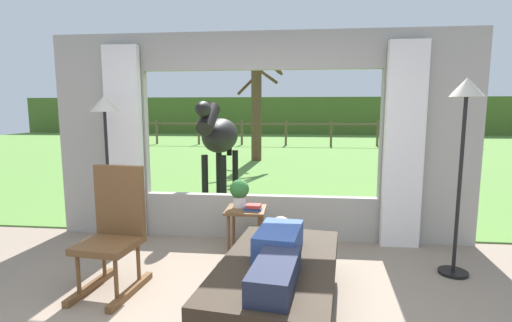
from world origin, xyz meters
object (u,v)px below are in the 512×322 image
Objects in this scene: floor_lamp_left at (105,126)px; rocking_chair at (114,230)px; recliner_sofa at (278,284)px; reclining_person at (278,251)px; side_table at (246,217)px; pasture_tree at (257,106)px; horse at (219,137)px; floor_lamp_right at (465,117)px; book_stack at (253,207)px; potted_plant at (239,191)px.

rocking_chair is at bearing -60.70° from floor_lamp_left.
recliner_sofa is 0.31m from reclining_person.
pasture_tree is at bearing 94.93° from side_table.
reclining_person is at bearing -71.28° from side_table.
recliner_sofa is 0.99× the size of horse.
floor_lamp_right reaches higher than reclining_person.
rocking_chair is at bearing -169.10° from floor_lamp_right.
book_stack is 2.62m from horse.
reclining_person is 2.19m from floor_lamp_right.
floor_lamp_left is at bearing -179.19° from potted_plant.
recliner_sofa is 1.25× the size of reclining_person.
rocking_chair is 1.47m from book_stack.
horse is at bearing 116.00° from reclining_person.
floor_lamp_right reaches higher than recliner_sofa.
side_table is at bearing -85.07° from pasture_tree.
potted_plant is 1.64× the size of book_stack.
floor_lamp_right is (3.76, -0.37, 0.11)m from floor_lamp_left.
horse is 0.50× the size of pasture_tree.
floor_lamp_right is at bearing -5.62° from floor_lamp_left.
potted_plant reaches higher than reclining_person.
book_stack is 0.05× the size of pasture_tree.
rocking_chair is 0.58× the size of floor_lamp_right.
book_stack is at bearing -32.39° from side_table.
book_stack is at bearing 113.79° from recliner_sofa.
reclining_person is 0.75× the size of floor_lamp_right.
recliner_sofa is 1.28m from side_table.
potted_plant is at bearing 51.81° from rocking_chair.
reclining_person is at bearing 113.10° from horse.
side_table is (1.07, 0.95, -0.12)m from rocking_chair.
book_stack is at bearing 43.89° from rocking_chair.
floor_lamp_right is (2.04, -0.28, 1.00)m from book_stack.
pasture_tree is (-0.66, 7.66, 1.30)m from side_table.
book_stack is 0.11× the size of horse.
potted_plant is (-0.08, 0.06, 0.28)m from side_table.
floor_lamp_left is (-1.55, -0.02, 0.73)m from potted_plant.
rocking_chair is at bearing -92.75° from pasture_tree.
potted_plant is at bearing 111.61° from horse.
floor_lamp_right is at bearing 17.30° from rocking_chair.
horse is at bearing -91.27° from pasture_tree.
potted_plant is at bearing -85.63° from pasture_tree.
book_stack is 1.94m from floor_lamp_left.
pasture_tree is at bearing 104.47° from recliner_sofa.
pasture_tree is (-0.75, 7.72, 1.18)m from book_stack.
reclining_person is 1.40m from potted_plant.
floor_lamp_left is (-1.63, 0.04, 1.01)m from side_table.
recliner_sofa is 5.63× the size of potted_plant.
pasture_tree is at bearing 104.43° from reclining_person.
potted_plant is 0.26m from book_stack.
side_table is at bearing 112.98° from horse.
floor_lamp_left is (-2.05, 1.23, 1.22)m from recliner_sofa.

